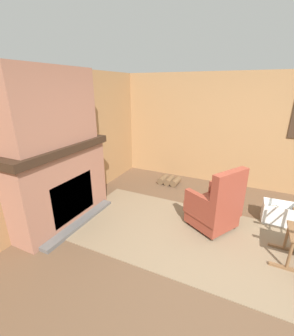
{
  "coord_description": "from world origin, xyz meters",
  "views": [
    {
      "loc": [
        0.14,
        -2.34,
        2.1
      ],
      "look_at": [
        -1.26,
        0.61,
        0.9
      ],
      "focal_mm": 24.0,
      "sensor_mm": 36.0,
      "label": 1
    }
  ],
  "objects": [
    {
      "name": "chimney_breast",
      "position": [
        -2.46,
        0.0,
        1.82
      ],
      "size": [
        0.4,
        1.46,
        1.08
      ],
      "color": "#93604C",
      "rests_on": "fireplace_hearth"
    },
    {
      "name": "storage_case",
      "position": [
        -2.5,
        0.28,
        1.35
      ],
      "size": [
        0.17,
        0.21,
        0.15
      ],
      "color": "black",
      "rests_on": "fireplace_hearth"
    },
    {
      "name": "area_rug",
      "position": [
        -0.55,
        0.46,
        0.01
      ],
      "size": [
        3.53,
        1.77,
        0.01
      ],
      "color": "#7A664C",
      "rests_on": "ground"
    },
    {
      "name": "firewood_stack",
      "position": [
        -1.41,
        2.12,
        0.08
      ],
      "size": [
        0.47,
        0.35,
        0.15
      ],
      "rotation": [
        0.0,
        0.0,
        -0.03
      ],
      "color": "brown",
      "rests_on": "ground"
    },
    {
      "name": "wood_panel_wall_back",
      "position": [
        0.03,
        2.71,
        1.2
      ],
      "size": [
        5.96,
        0.09,
        2.38
      ],
      "color": "#9E7247",
      "rests_on": "ground"
    },
    {
      "name": "laundry_basket",
      "position": [
        0.71,
        1.41,
        0.17
      ],
      "size": [
        0.47,
        0.32,
        0.34
      ],
      "rotation": [
        0.0,
        0.0,
        0.03
      ],
      "color": "white",
      "rests_on": "ground"
    },
    {
      "name": "wood_panel_wall_left",
      "position": [
        -2.71,
        0.0,
        1.19
      ],
      "size": [
        0.06,
        5.96,
        2.38
      ],
      "color": "#9E7247",
      "rests_on": "ground"
    },
    {
      "name": "ground_plane",
      "position": [
        0.0,
        0.0,
        0.0
      ],
      "size": [
        14.0,
        14.0,
        0.0
      ],
      "primitive_type": "plane",
      "color": "brown"
    },
    {
      "name": "armchair",
      "position": [
        -0.2,
        0.8,
        0.37
      ],
      "size": [
        0.85,
        0.86,
        1.02
      ],
      "rotation": [
        0.0,
        0.0,
        2.6
      ],
      "color": "brown",
      "rests_on": "ground"
    },
    {
      "name": "fireplace_hearth",
      "position": [
        -2.44,
        0.0,
        0.64
      ],
      "size": [
        0.66,
        1.75,
        1.28
      ],
      "color": "#93604C",
      "rests_on": "ground"
    },
    {
      "name": "oil_lamp_vase",
      "position": [
        -2.5,
        -0.62,
        1.39
      ],
      "size": [
        0.13,
        0.13,
        0.32
      ],
      "color": "#47708E",
      "rests_on": "fireplace_hearth"
    }
  ]
}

